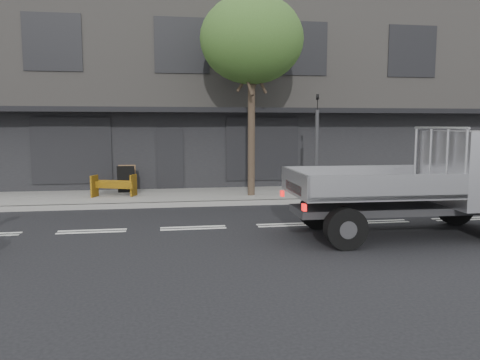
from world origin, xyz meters
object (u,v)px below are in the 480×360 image
flatbed_ute (460,173)px  traffic_light_pole (316,152)px  street_tree (252,40)px  sandwich_board (126,179)px  construction_barrier (113,186)px

flatbed_ute → traffic_light_pole: bearing=111.4°
street_tree → traffic_light_pole: bearing=-23.0°
flatbed_ute → sandwich_board: size_ratio=5.65×
street_tree → flatbed_ute: (3.82, -5.74, -3.86)m
sandwich_board → street_tree: bearing=-11.3°
traffic_light_pole → flatbed_ute: traffic_light_pole is taller
street_tree → construction_barrier: 6.59m
flatbed_ute → construction_barrier: flatbed_ute is taller
flatbed_ute → sandwich_board: 10.65m
street_tree → construction_barrier: size_ratio=4.98×
street_tree → flatbed_ute: size_ratio=1.25×
street_tree → sandwich_board: (-4.24, 1.18, -4.65)m
traffic_light_pole → sandwich_board: bearing=162.0°
sandwich_board → flatbed_ute: bearing=-36.4°
sandwich_board → traffic_light_pole: bearing=-13.8°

